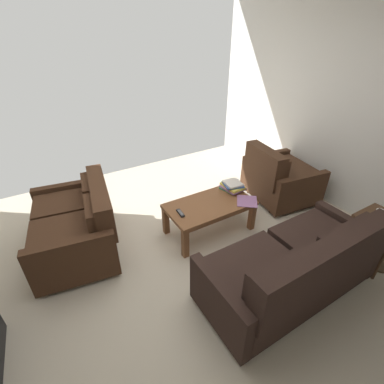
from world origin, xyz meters
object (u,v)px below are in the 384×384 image
sofa_main (296,267)px  book_stack (232,186)px  tv_remote (180,213)px  loose_magazine (247,201)px  loveseat_near (77,225)px  coffee_mug (379,214)px  coffee_table (210,208)px  armchair_side (278,178)px  end_table (380,228)px

sofa_main → book_stack: 1.41m
sofa_main → tv_remote: size_ratio=10.97×
loose_magazine → loveseat_near: bearing=18.2°
coffee_mug → book_stack: coffee_mug is taller
book_stack → coffee_table: bearing=15.9°
coffee_mug → loose_magazine: coffee_mug is taller
loveseat_near → armchair_side: 2.86m
coffee_mug → tv_remote: 2.11m
end_table → loose_magazine: size_ratio=2.25×
end_table → armchair_side: size_ratio=0.57×
sofa_main → end_table: sofa_main is taller
loveseat_near → armchair_side: armchair_side is taller
loveseat_near → loose_magazine: (-1.92, 0.71, 0.07)m
sofa_main → tv_remote: (0.56, -1.24, 0.07)m
sofa_main → tv_remote: bearing=-65.8°
book_stack → coffee_mug: bearing=116.8°
coffee_table → tv_remote: tv_remote is taller
loveseat_near → coffee_table: (-1.50, 0.51, 0.00)m
loveseat_near → coffee_table: bearing=161.3°
loveseat_near → book_stack: size_ratio=4.30×
loose_magazine → tv_remote: bearing=25.1°
sofa_main → book_stack: size_ratio=5.53×
sofa_main → loveseat_near: sofa_main is taller
sofa_main → loose_magazine: bearing=-105.3°
tv_remote → sofa_main: bearing=114.2°
loveseat_near → end_table: 3.33m
sofa_main → tv_remote: 1.37m
loveseat_near → loose_magazine: 2.05m
sofa_main → loose_magazine: size_ratio=6.66×
coffee_table → coffee_mug: size_ratio=10.66×
coffee_table → tv_remote: size_ratio=6.67×
loveseat_near → tv_remote: loveseat_near is taller
armchair_side → end_table: bearing=86.6°
armchair_side → loose_magazine: 0.97m
loose_magazine → book_stack: bearing=-55.8°
armchair_side → book_stack: armchair_side is taller
loveseat_near → coffee_mug: loveseat_near is taller
book_stack → armchair_side: bearing=-179.8°
coffee_table → sofa_main: bearing=96.4°
tv_remote → coffee_table: bearing=-179.5°
sofa_main → loose_magazine: sofa_main is taller
end_table → book_stack: 1.71m
end_table → loose_magazine: bearing=-55.2°
sofa_main → coffee_table: size_ratio=1.64×
coffee_mug → tv_remote: size_ratio=0.63×
tv_remote → end_table: bearing=140.3°
end_table → tv_remote: end_table is taller
coffee_table → armchair_side: armchair_side is taller
coffee_table → end_table: bearing=132.0°
coffee_mug → tv_remote: bearing=-39.7°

